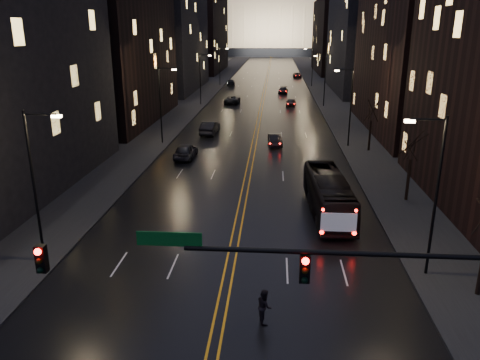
% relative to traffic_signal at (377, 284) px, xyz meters
% --- Properties ---
extents(road, '(20.00, 320.00, 0.02)m').
position_rel_traffic_signal_xyz_m(road, '(-5.91, 130.00, -5.09)').
color(road, black).
rests_on(road, ground).
extents(sidewalk_left, '(8.00, 320.00, 0.16)m').
position_rel_traffic_signal_xyz_m(sidewalk_left, '(-19.91, 130.00, -5.02)').
color(sidewalk_left, black).
rests_on(sidewalk_left, ground).
extents(sidewalk_right, '(8.00, 320.00, 0.16)m').
position_rel_traffic_signal_xyz_m(sidewalk_right, '(8.09, 130.00, -5.02)').
color(sidewalk_right, black).
rests_on(sidewalk_right, ground).
extents(center_line, '(0.62, 320.00, 0.01)m').
position_rel_traffic_signal_xyz_m(center_line, '(-5.91, 130.00, -5.08)').
color(center_line, orange).
rests_on(center_line, road).
extents(building_left_mid, '(12.00, 30.00, 28.00)m').
position_rel_traffic_signal_xyz_m(building_left_mid, '(-26.91, 54.00, 8.90)').
color(building_left_mid, black).
rests_on(building_left_mid, ground).
extents(building_left_far, '(12.00, 34.00, 20.00)m').
position_rel_traffic_signal_xyz_m(building_left_far, '(-26.91, 92.00, 4.90)').
color(building_left_far, black).
rests_on(building_left_far, ground).
extents(building_left_dist, '(12.00, 40.00, 24.00)m').
position_rel_traffic_signal_xyz_m(building_left_dist, '(-26.91, 140.00, 6.90)').
color(building_left_dist, black).
rests_on(building_left_dist, ground).
extents(building_right_mid, '(12.00, 34.00, 26.00)m').
position_rel_traffic_signal_xyz_m(building_right_mid, '(15.09, 92.00, 7.90)').
color(building_right_mid, black).
rests_on(building_right_mid, ground).
extents(building_right_dist, '(12.00, 40.00, 22.00)m').
position_rel_traffic_signal_xyz_m(building_right_dist, '(15.09, 140.00, 5.90)').
color(building_right_dist, black).
rests_on(building_right_dist, ground).
extents(capitol, '(90.00, 50.00, 58.50)m').
position_rel_traffic_signal_xyz_m(capitol, '(-5.91, 250.00, 12.05)').
color(capitol, black).
rests_on(capitol, ground).
extents(traffic_signal, '(17.29, 0.45, 7.00)m').
position_rel_traffic_signal_xyz_m(traffic_signal, '(0.00, 0.00, 0.00)').
color(traffic_signal, black).
rests_on(traffic_signal, ground).
extents(streetlamp_right_near, '(2.13, 0.25, 9.00)m').
position_rel_traffic_signal_xyz_m(streetlamp_right_near, '(4.91, 10.00, -0.02)').
color(streetlamp_right_near, black).
rests_on(streetlamp_right_near, ground).
extents(streetlamp_left_near, '(2.13, 0.25, 9.00)m').
position_rel_traffic_signal_xyz_m(streetlamp_left_near, '(-16.72, 10.00, -0.02)').
color(streetlamp_left_near, black).
rests_on(streetlamp_left_near, ground).
extents(streetlamp_right_mid, '(2.13, 0.25, 9.00)m').
position_rel_traffic_signal_xyz_m(streetlamp_right_mid, '(4.91, 40.00, -0.02)').
color(streetlamp_right_mid, black).
rests_on(streetlamp_right_mid, ground).
extents(streetlamp_left_mid, '(2.13, 0.25, 9.00)m').
position_rel_traffic_signal_xyz_m(streetlamp_left_mid, '(-16.72, 40.00, -0.02)').
color(streetlamp_left_mid, black).
rests_on(streetlamp_left_mid, ground).
extents(streetlamp_right_far, '(2.13, 0.25, 9.00)m').
position_rel_traffic_signal_xyz_m(streetlamp_right_far, '(4.91, 70.00, -0.02)').
color(streetlamp_right_far, black).
rests_on(streetlamp_right_far, ground).
extents(streetlamp_left_far, '(2.13, 0.25, 9.00)m').
position_rel_traffic_signal_xyz_m(streetlamp_left_far, '(-16.72, 70.00, -0.02)').
color(streetlamp_left_far, black).
rests_on(streetlamp_left_far, ground).
extents(streetlamp_right_dist, '(2.13, 0.25, 9.00)m').
position_rel_traffic_signal_xyz_m(streetlamp_right_dist, '(4.91, 100.00, -0.02)').
color(streetlamp_right_dist, black).
rests_on(streetlamp_right_dist, ground).
extents(streetlamp_left_dist, '(2.13, 0.25, 9.00)m').
position_rel_traffic_signal_xyz_m(streetlamp_left_dist, '(-16.72, 100.00, -0.02)').
color(streetlamp_left_dist, black).
rests_on(streetlamp_left_dist, ground).
extents(tree_right_mid, '(2.40, 2.40, 6.65)m').
position_rel_traffic_signal_xyz_m(tree_right_mid, '(7.09, 22.00, -0.58)').
color(tree_right_mid, black).
rests_on(tree_right_mid, ground).
extents(tree_right_far, '(2.40, 2.40, 6.65)m').
position_rel_traffic_signal_xyz_m(tree_right_far, '(7.09, 38.00, -0.58)').
color(tree_right_far, black).
rests_on(tree_right_far, ground).
extents(bus, '(3.01, 10.66, 2.94)m').
position_rel_traffic_signal_xyz_m(bus, '(0.57, 19.02, -3.63)').
color(bus, black).
rests_on(bus, ground).
extents(oncoming_car_a, '(2.12, 4.91, 1.65)m').
position_rel_traffic_signal_xyz_m(oncoming_car_a, '(-12.86, 33.65, -4.28)').
color(oncoming_car_a, black).
rests_on(oncoming_car_a, ground).
extents(oncoming_car_b, '(2.13, 5.25, 1.69)m').
position_rel_traffic_signal_xyz_m(oncoming_car_b, '(-11.94, 45.75, -4.26)').
color(oncoming_car_b, black).
rests_on(oncoming_car_b, ground).
extents(oncoming_car_c, '(2.85, 5.55, 1.50)m').
position_rel_traffic_signal_xyz_m(oncoming_car_c, '(-11.39, 72.23, -4.35)').
color(oncoming_car_c, black).
rests_on(oncoming_car_c, ground).
extents(oncoming_car_d, '(2.46, 5.19, 1.46)m').
position_rel_traffic_signal_xyz_m(oncoming_car_d, '(-14.41, 101.48, -4.37)').
color(oncoming_car_d, black).
rests_on(oncoming_car_d, ground).
extents(receding_car_a, '(1.83, 4.16, 1.33)m').
position_rel_traffic_signal_xyz_m(receding_car_a, '(-3.41, 40.02, -4.44)').
color(receding_car_a, black).
rests_on(receding_car_a, ground).
extents(receding_car_b, '(1.95, 4.16, 1.38)m').
position_rel_traffic_signal_xyz_m(receding_car_b, '(-0.72, 69.85, -4.41)').
color(receding_car_b, black).
rests_on(receding_car_b, ground).
extents(receding_car_c, '(2.24, 4.73, 1.33)m').
position_rel_traffic_signal_xyz_m(receding_car_c, '(-1.88, 86.96, -4.44)').
color(receding_car_c, black).
rests_on(receding_car_c, ground).
extents(receding_car_d, '(2.40, 4.99, 1.37)m').
position_rel_traffic_signal_xyz_m(receding_car_d, '(2.59, 121.87, -4.42)').
color(receding_car_d, black).
rests_on(receding_car_d, ground).
extents(pedestrian_b, '(0.63, 0.91, 1.70)m').
position_rel_traffic_signal_xyz_m(pedestrian_b, '(-3.79, 5.00, -4.25)').
color(pedestrian_b, black).
rests_on(pedestrian_b, ground).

